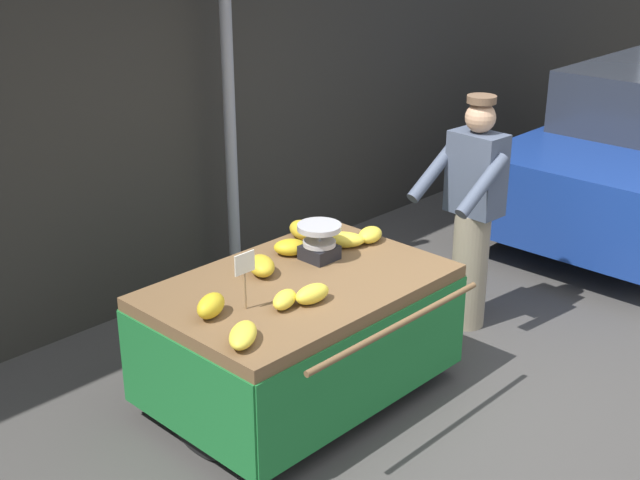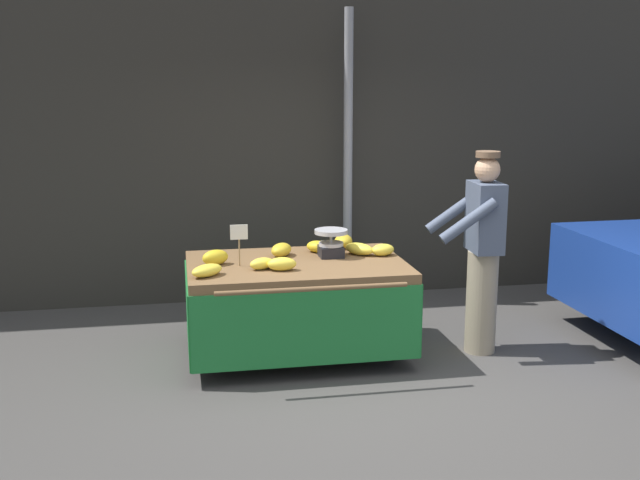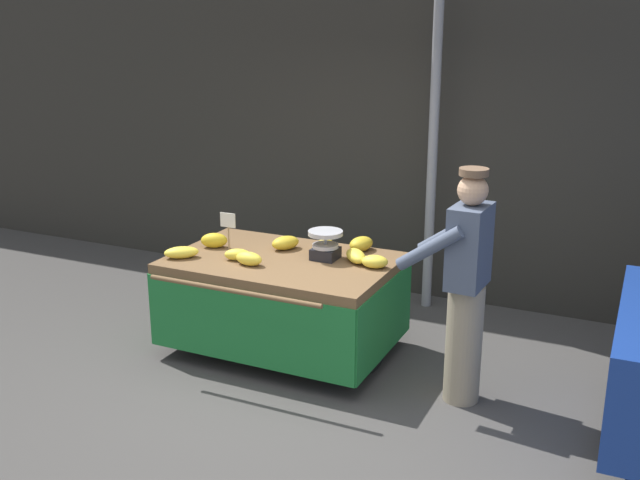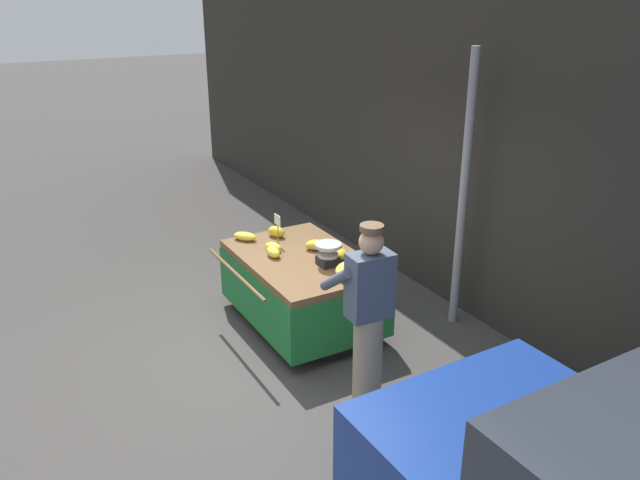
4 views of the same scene
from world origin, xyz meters
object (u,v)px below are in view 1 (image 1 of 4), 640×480
Objects in this scene: banana_bunch_1 at (370,235)px; weighing_scale at (319,242)px; banana_bunch_6 at (262,266)px; vendor_person at (472,214)px; banana_bunch_5 at (291,247)px; banana_bunch_8 at (312,294)px; banana_bunch_2 at (211,306)px; banana_bunch_3 at (285,299)px; price_sign at (245,268)px; banana_bunch_4 at (343,240)px; banana_cart at (299,311)px; banana_bunch_7 at (243,335)px; banana_bunch_0 at (303,230)px; street_pole at (229,108)px.

weighing_scale is at bearing 174.35° from banana_bunch_1.
banana_bunch_6 is 0.14× the size of vendor_person.
vendor_person is (1.30, -0.50, 0.01)m from banana_bunch_5.
weighing_scale is at bearing 40.23° from banana_bunch_8.
banana_bunch_2 is 0.41m from banana_bunch_3.
price_sign reaches higher than weighing_scale.
banana_bunch_4 is 1.13× the size of banana_bunch_6.
banana_bunch_1 reaches higher than banana_cart.
banana_bunch_6 is 1.69m from vendor_person.
vendor_person is at bearing -19.60° from banana_bunch_4.
banana_cart is at bearing -127.04° from banana_bunch_5.
banana_cart is 0.40m from banana_bunch_8.
weighing_scale is (0.32, 0.14, 0.32)m from banana_cart.
weighing_scale is at bearing 24.21° from banana_bunch_7.
banana_bunch_5 is (-0.08, 0.18, -0.07)m from weighing_scale.
banana_bunch_7 is 2.29m from vendor_person.
banana_bunch_0 is 0.30m from banana_bunch_4.
banana_cart is 0.48m from weighing_scale.
banana_bunch_0 is at bearing 20.96° from banana_bunch_2.
banana_bunch_0 is at bearing 39.22° from banana_bunch_3.
price_sign is 1.26m from banana_bunch_1.
banana_bunch_5 is 0.78× the size of banana_bunch_7.
banana_bunch_8 is at bearing -29.14° from banana_bunch_2.
vendor_person reaches higher than weighing_scale.
banana_bunch_7 is (-0.65, -0.57, -0.01)m from banana_bunch_6.
banana_bunch_4 is (0.88, 0.36, 0.00)m from banana_bunch_3.
banana_bunch_4 is at bearing 6.36° from weighing_scale.
banana_bunch_5 is (0.72, 0.38, -0.20)m from price_sign.
banana_bunch_1 is 0.99× the size of banana_bunch_3.
banana_bunch_8 reaches higher than banana_bunch_1.
vendor_person is at bearing -31.50° from banana_bunch_0.
banana_cart is 0.81m from banana_bunch_1.
banana_cart is 8.68× the size of banana_bunch_3.
price_sign reaches higher than banana_bunch_5.
banana_cart is 7.40× the size of banana_bunch_0.
banana_bunch_2 is at bearing -133.91° from street_pole.
banana_bunch_3 is 0.46m from banana_bunch_7.
banana_bunch_2 is 0.61m from banana_bunch_6.
price_sign is at bearing -143.01° from banana_bunch_6.
banana_bunch_1 and banana_bunch_5 have the same top height.
weighing_scale is 1.01× the size of banana_bunch_7.
banana_bunch_1 is 0.95× the size of banana_bunch_5.
banana_bunch_8 is (-0.06, -0.49, -0.00)m from banana_bunch_6.
banana_bunch_8 is at bearing -149.44° from banana_bunch_4.
banana_bunch_3 is 0.12× the size of vendor_person.
banana_bunch_0 is 0.14× the size of vendor_person.
banana_bunch_4 is at bearing 12.00° from price_sign.
banana_bunch_1 is at bearing 3.09° from banana_bunch_2.
banana_bunch_3 is (-0.62, -0.33, -0.07)m from weighing_scale.
banana_bunch_2 is 0.13× the size of vendor_person.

